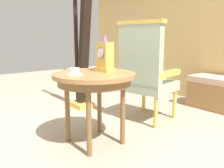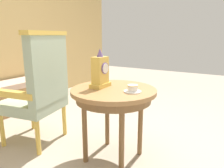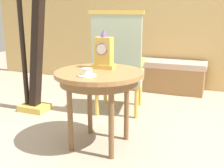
% 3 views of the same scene
% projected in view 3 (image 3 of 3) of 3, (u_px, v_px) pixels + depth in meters
% --- Properties ---
extents(ground_plane, '(10.00, 10.00, 0.00)m').
position_uv_depth(ground_plane, '(102.00, 148.00, 2.36)').
color(ground_plane, tan).
extents(side_table, '(0.73, 0.73, 0.65)m').
position_uv_depth(side_table, '(99.00, 80.00, 2.27)').
color(side_table, '#9E7042').
rests_on(side_table, ground).
extents(teacup_left, '(0.14, 0.14, 0.06)m').
position_uv_depth(teacup_left, '(87.00, 73.00, 2.08)').
color(teacup_left, white).
rests_on(teacup_left, side_table).
extents(mantel_clock, '(0.19, 0.11, 0.34)m').
position_uv_depth(mantel_clock, '(104.00, 53.00, 2.34)').
color(mantel_clock, gold).
rests_on(mantel_clock, side_table).
extents(armchair, '(0.63, 0.62, 1.14)m').
position_uv_depth(armchair, '(118.00, 62.00, 3.02)').
color(armchair, '#9EB299').
rests_on(armchair, ground).
extents(harp, '(0.40, 0.24, 1.79)m').
position_uv_depth(harp, '(33.00, 49.00, 3.05)').
color(harp, gold).
rests_on(harp, ground).
extents(window_bench, '(0.96, 0.40, 0.44)m').
position_uv_depth(window_bench, '(171.00, 76.00, 3.97)').
color(window_bench, '#CCA893').
rests_on(window_bench, ground).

